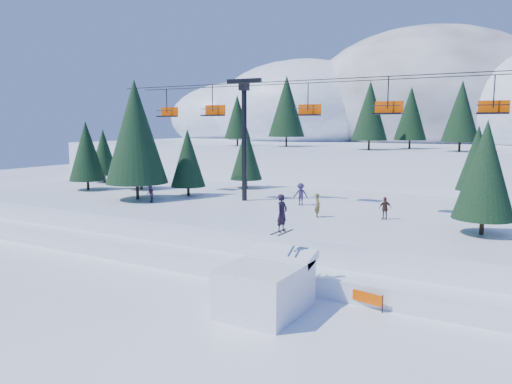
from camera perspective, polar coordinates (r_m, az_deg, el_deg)
The scene contains 10 objects.
ground at distance 24.19m, azimuth -5.19°, elevation -14.17°, with size 160.00×160.00×0.00m, color white.
mid_shelf at distance 39.35m, azimuth 9.99°, elevation -3.74°, with size 70.00×22.00×2.50m, color white.
berm at distance 30.55m, azimuth 3.51°, elevation -8.35°, with size 70.00×6.00×1.10m, color white.
mountain_ridge at distance 93.47m, azimuth 18.82°, elevation 7.75°, with size 119.00×60.30×26.46m.
jump_kicker at distance 24.49m, azimuth 1.16°, elevation -10.62°, with size 3.47×4.72×5.58m.
chairlift at distance 38.21m, azimuth 12.13°, elevation 8.05°, with size 46.00×3.21×10.28m.
conifer_stand at distance 38.48m, azimuth 12.80°, elevation 4.52°, with size 62.91×18.31×10.30m.
distant_skiers at distance 38.55m, azimuth 8.35°, elevation -0.79°, with size 30.23×10.41×1.81m.
banner_near at distance 25.91m, azimuth 11.49°, elevation -11.51°, with size 2.79×0.70×0.90m.
banner_far at distance 26.05m, azimuth 25.38°, elevation -12.02°, with size 2.81×0.59×0.90m.
Camera 1 is at (12.94, -18.34, 9.03)m, focal length 35.00 mm.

